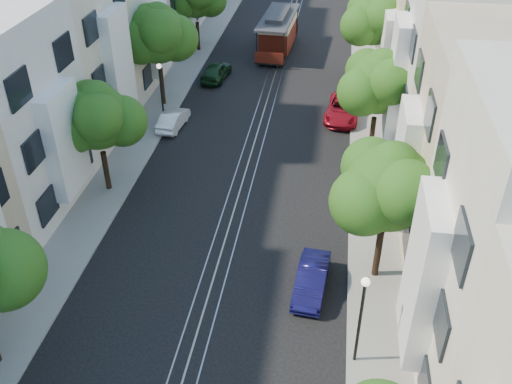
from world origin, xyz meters
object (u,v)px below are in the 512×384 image
at_px(parked_car_e_mid, 311,279).
at_px(parked_car_w_mid, 173,119).
at_px(tree_w_b, 98,119).
at_px(parked_car_e_far, 343,109).
at_px(lamp_east, 362,308).
at_px(tree_e_c, 380,85).
at_px(parked_car_w_far, 216,71).
at_px(tree_w_c, 158,35).
at_px(lamp_west, 161,85).
at_px(cable_car, 278,31).
at_px(tree_e_d, 375,20).
at_px(tree_e_b, 389,190).

distance_m(parked_car_e_mid, parked_car_w_mid, 17.26).
height_order(tree_w_b, parked_car_w_mid, tree_w_b).
height_order(parked_car_e_far, parked_car_w_mid, parked_car_e_far).
bearing_deg(lamp_east, tree_e_c, 86.56).
bearing_deg(tree_w_b, parked_car_w_far, 80.31).
relative_size(tree_w_c, parked_car_w_far, 1.79).
xyz_separation_m(tree_w_c, parked_car_e_mid, (11.54, -17.29, -4.47)).
bearing_deg(lamp_west, tree_e_c, -8.49).
relative_size(parked_car_e_mid, parked_car_e_far, 0.77).
height_order(cable_car, parked_car_w_far, cable_car).
bearing_deg(tree_e_d, parked_car_e_mid, -97.00).
bearing_deg(parked_car_w_mid, parked_car_w_far, -92.97).
xyz_separation_m(tree_e_c, tree_w_c, (-14.40, 5.00, 0.47)).
bearing_deg(parked_car_w_mid, parked_car_e_far, -159.71).
bearing_deg(tree_e_b, parked_car_e_mid, -155.75).
relative_size(tree_w_b, cable_car, 0.76).
relative_size(lamp_east, parked_car_e_far, 0.88).
xyz_separation_m(tree_e_b, tree_w_c, (-14.40, 16.00, 0.34)).
distance_m(tree_w_b, parked_car_e_mid, 13.68).
relative_size(parked_car_e_far, parked_car_w_mid, 1.37).
xyz_separation_m(tree_e_c, parked_car_e_far, (-1.80, 4.74, -3.94)).
distance_m(tree_e_c, cable_car, 18.67).
bearing_deg(tree_e_d, parked_car_w_mid, -144.37).
distance_m(tree_w_c, parked_car_e_mid, 21.26).
bearing_deg(lamp_west, tree_w_b, -95.97).
height_order(tree_e_b, lamp_west, tree_e_b).
height_order(tree_w_b, tree_w_c, tree_w_c).
bearing_deg(parked_car_e_mid, parked_car_w_far, 116.52).
xyz_separation_m(tree_w_b, lamp_east, (13.44, -9.98, -1.55)).
xyz_separation_m(tree_e_d, parked_car_e_far, (-1.80, -6.26, -4.21)).
bearing_deg(lamp_east, parked_car_e_mid, 117.27).
xyz_separation_m(tree_w_b, parked_car_w_mid, (1.54, 7.78, -3.83)).
height_order(tree_e_c, parked_car_e_far, tree_e_c).
bearing_deg(parked_car_w_far, parked_car_e_mid, 118.29).
bearing_deg(cable_car, lamp_east, -74.92).
relative_size(tree_e_c, lamp_east, 1.57).
distance_m(cable_car, parked_car_w_far, 7.96).
height_order(tree_w_c, parked_car_w_far, tree_w_c).
distance_m(tree_e_c, lamp_east, 16.10).
xyz_separation_m(cable_car, parked_car_e_mid, (4.77, -29.10, -1.24)).
height_order(tree_w_b, cable_car, tree_w_b).
relative_size(tree_w_c, lamp_west, 1.71).
height_order(tree_e_b, tree_w_b, tree_e_b).
xyz_separation_m(tree_e_d, parked_car_w_far, (-11.66, -0.96, -4.19)).
bearing_deg(lamp_east, tree_e_d, 87.96).
relative_size(tree_e_b, parked_car_w_mid, 1.92).
relative_size(tree_e_c, parked_car_e_mid, 1.79).
height_order(tree_w_c, lamp_east, tree_w_c).
distance_m(tree_w_c, cable_car, 13.99).
bearing_deg(parked_car_w_far, lamp_east, 119.13).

